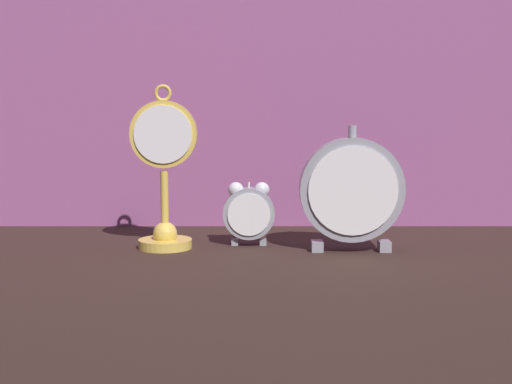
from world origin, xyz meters
name	(u,v)px	position (x,y,z in m)	size (l,w,h in m)	color
ground_plane	(256,258)	(0.00, 0.00, 0.00)	(4.00, 4.00, 0.00)	black
fabric_backdrop_drape	(256,63)	(0.00, 0.33, 0.34)	(1.79, 0.01, 0.67)	#8E4C7F
pocket_watch_on_stand	(164,181)	(-0.16, 0.08, 0.12)	(0.12, 0.09, 0.29)	gold
alarm_clock_twin_bell	(249,211)	(-0.01, 0.11, 0.06)	(0.09, 0.03, 0.11)	gray
mantel_clock_silver	(352,190)	(0.16, 0.06, 0.11)	(0.18, 0.04, 0.22)	gray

